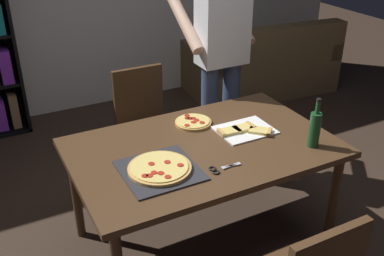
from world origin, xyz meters
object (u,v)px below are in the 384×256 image
object	(u,v)px
chair_far_side	(144,117)
person_serving_pizza	(221,57)
couch	(262,67)
wine_bottle	(315,129)
second_pizza_plain	(193,122)
dining_table	(203,155)
kitchen_scissors	(220,169)
pepperoni_pizza_on_tray	(160,169)

from	to	relation	value
chair_far_side	person_serving_pizza	size ratio (longest dim) A/B	0.51
couch	person_serving_pizza	distance (m)	1.92
wine_bottle	couch	bearing A→B (deg)	60.54
couch	person_serving_pizza	world-z (taller)	person_serving_pizza
second_pizza_plain	wine_bottle	bearing A→B (deg)	-49.69
dining_table	wine_bottle	world-z (taller)	wine_bottle
kitchen_scissors	person_serving_pizza	bearing A→B (deg)	59.51
dining_table	couch	world-z (taller)	couch
chair_far_side	kitchen_scissors	size ratio (longest dim) A/B	4.65
dining_table	person_serving_pizza	bearing A→B (deg)	53.32
dining_table	wine_bottle	size ratio (longest dim) A/B	5.11
chair_far_side	person_serving_pizza	distance (m)	0.79
wine_bottle	kitchen_scissors	bearing A→B (deg)	177.35
kitchen_scissors	pepperoni_pizza_on_tray	bearing A→B (deg)	155.29
chair_far_side	couch	world-z (taller)	chair_far_side
person_serving_pizza	pepperoni_pizza_on_tray	world-z (taller)	person_serving_pizza
chair_far_side	couch	xyz separation A→B (m)	(1.89, 0.99, -0.21)
dining_table	pepperoni_pizza_on_tray	distance (m)	0.39
couch	kitchen_scissors	distance (m)	3.02
kitchen_scissors	second_pizza_plain	xyz separation A→B (m)	(0.13, 0.57, 0.01)
pepperoni_pizza_on_tray	couch	bearing A→B (deg)	43.44
wine_bottle	kitchen_scissors	size ratio (longest dim) A/B	1.63
dining_table	pepperoni_pizza_on_tray	xyz separation A→B (m)	(-0.36, -0.14, 0.09)
wine_bottle	kitchen_scissors	xyz separation A→B (m)	(-0.64, 0.03, -0.11)
wine_bottle	kitchen_scissors	world-z (taller)	wine_bottle
person_serving_pizza	pepperoni_pizza_on_tray	bearing A→B (deg)	-135.42
chair_far_side	pepperoni_pizza_on_tray	bearing A→B (deg)	-107.34
couch	second_pizza_plain	world-z (taller)	couch
pepperoni_pizza_on_tray	kitchen_scissors	world-z (taller)	pepperoni_pizza_on_tray
couch	person_serving_pizza	size ratio (longest dim) A/B	1.01
dining_table	kitchen_scissors	bearing A→B (deg)	-99.42
chair_far_side	kitchen_scissors	distance (m)	1.31
pepperoni_pizza_on_tray	dining_table	bearing A→B (deg)	22.05
wine_bottle	second_pizza_plain	distance (m)	0.80
kitchen_scissors	second_pizza_plain	bearing A→B (deg)	77.42
couch	pepperoni_pizza_on_tray	world-z (taller)	couch
dining_table	chair_far_side	xyz separation A→B (m)	(0.00, 1.00, -0.17)
person_serving_pizza	wine_bottle	xyz separation A→B (m)	(0.01, -1.10, -0.13)
kitchen_scissors	second_pizza_plain	world-z (taller)	second_pizza_plain
couch	wine_bottle	distance (m)	2.71
couch	pepperoni_pizza_on_tray	size ratio (longest dim) A/B	4.23
person_serving_pizza	pepperoni_pizza_on_tray	xyz separation A→B (m)	(-0.94, -0.92, -0.23)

